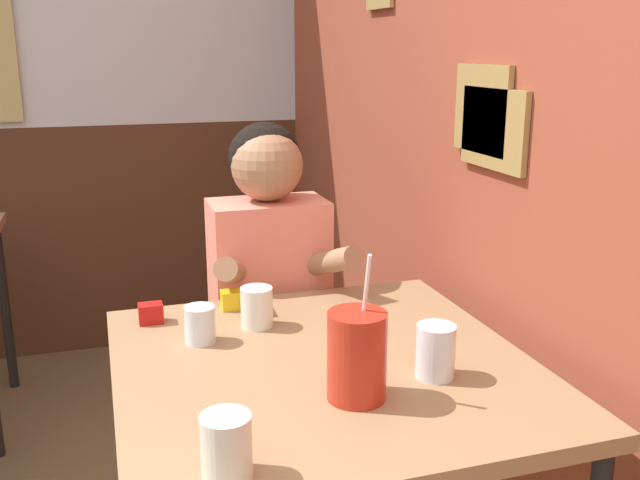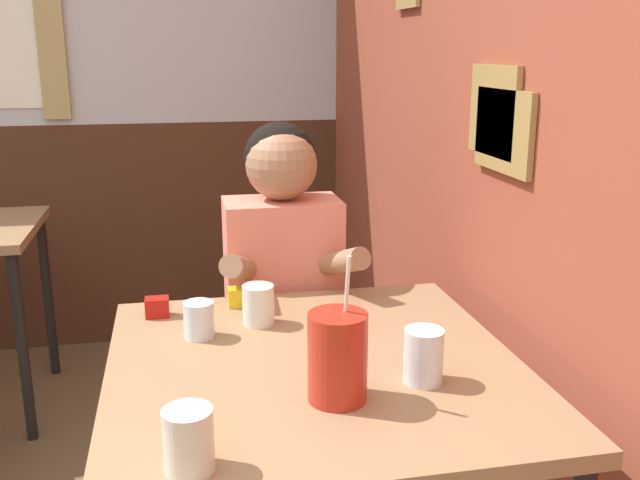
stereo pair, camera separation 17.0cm
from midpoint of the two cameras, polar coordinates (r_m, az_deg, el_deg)
brick_wall_right at (r=2.42m, az=10.87°, el=12.54°), size 0.08×4.51×2.70m
back_wall at (r=3.55m, az=-18.06°, el=12.91°), size 5.49×0.09×2.70m
main_table at (r=1.62m, az=2.63°, el=-12.03°), size 0.90×0.93×0.78m
person_seated at (r=2.18m, az=-0.71°, el=-6.05°), size 0.42×0.41×1.24m
cocktail_pitcher at (r=1.40m, az=4.94°, el=-9.37°), size 0.12×0.12×0.30m
glass_near_pitcher at (r=1.51m, az=11.52°, el=-9.15°), size 0.08×0.08×0.11m
glass_center at (r=1.78m, az=-2.24°, el=-5.25°), size 0.08×0.08×0.10m
glass_far_side at (r=1.20m, az=-6.39°, el=-15.73°), size 0.08×0.08×0.11m
glass_by_brick at (r=1.71m, az=-6.87°, el=-6.41°), size 0.07×0.07×0.09m
condiment_ketchup at (r=1.86m, az=-10.38°, el=-5.36°), size 0.06×0.04×0.05m
condiment_mustard at (r=1.91m, az=-3.95°, el=-4.59°), size 0.06×0.04×0.05m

